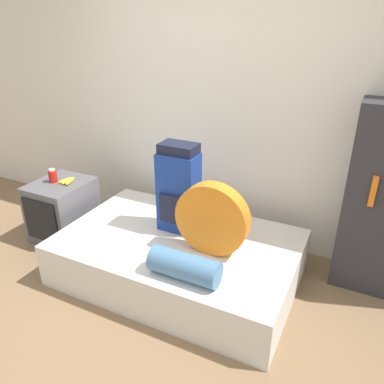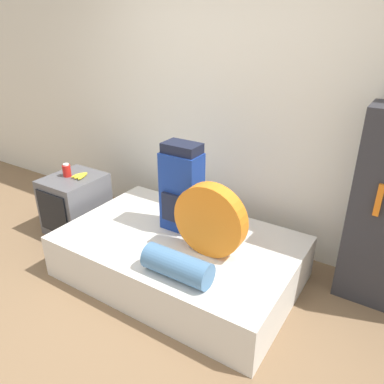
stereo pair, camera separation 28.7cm
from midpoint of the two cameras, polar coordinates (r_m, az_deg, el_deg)
ground_plane at (r=2.93m, az=-13.55°, el=-20.17°), size 16.00×16.00×0.00m
wall_back at (r=3.54m, az=1.29°, el=12.83°), size 8.00×0.05×2.60m
bed at (r=3.25m, az=-4.64°, el=-9.93°), size 1.95×1.25×0.38m
backpack at (r=3.11m, az=-4.70°, el=0.34°), size 0.33×0.24×0.76m
tent_bag at (r=2.82m, az=0.20°, el=-4.21°), size 0.58×0.12×0.58m
sleeping_roll at (r=2.65m, az=-4.32°, el=-11.32°), size 0.51×0.19×0.19m
television at (r=4.03m, az=-21.02°, el=-2.59°), size 0.50×0.59×0.59m
canister at (r=3.93m, az=-22.45°, el=2.24°), size 0.08×0.08×0.13m
banana_bunch at (r=3.88m, az=-20.38°, el=1.59°), size 0.14×0.18×0.04m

